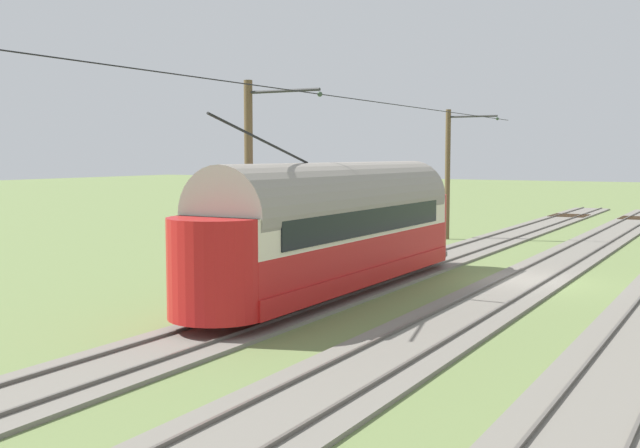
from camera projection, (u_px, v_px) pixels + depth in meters
name	position (u px, v px, depth m)	size (l,w,h in m)	color
ground_plane	(526.00, 282.00, 27.74)	(220.00, 220.00, 0.00)	olive
track_adjacent_siding	(528.00, 280.00, 28.01)	(2.80, 80.00, 0.18)	slate
track_third_siding	(406.00, 270.00, 30.33)	(2.80, 80.00, 0.18)	slate
vintage_streetcar	(338.00, 226.00, 25.17)	(2.65, 15.49, 5.42)	red
catenary_pole_foreground	(449.00, 172.00, 41.57)	(2.88, 0.28, 6.95)	brown
catenary_pole_mid_near	(251.00, 183.00, 25.28)	(2.88, 0.28, 6.95)	brown
overhead_wire_run	(118.00, 66.00, 16.33)	(2.67, 60.24, 0.18)	black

